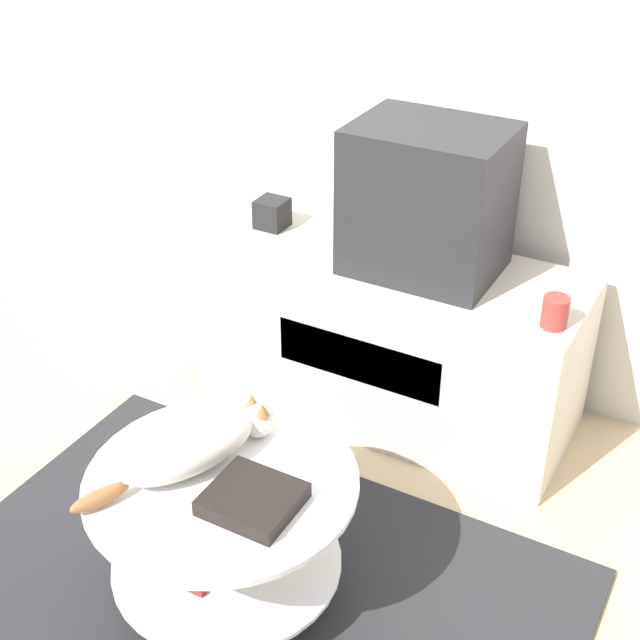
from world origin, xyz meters
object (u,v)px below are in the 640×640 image
Objects in this scene: speaker at (272,213)px; dvd_box at (253,499)px; tv at (427,200)px; cat at (191,445)px.

dvd_box is (0.63, -1.13, -0.17)m from speaker.
tv is 0.88× the size of cat.
tv reaches higher than dvd_box.
speaker reaches higher than cat.
tv is at bearing 13.26° from cat.
dvd_box is (0.03, -1.10, -0.36)m from tv.
cat is at bearing 166.13° from dvd_box.
speaker is 1.30m from dvd_box.
cat is at bearing -68.97° from speaker.
tv is at bearing 91.59° from dvd_box.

